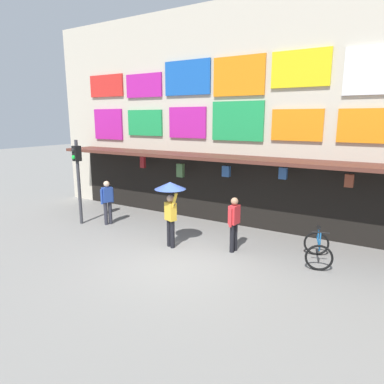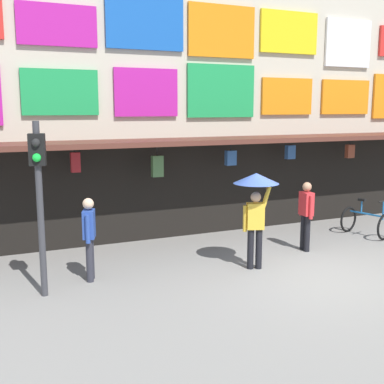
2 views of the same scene
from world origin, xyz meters
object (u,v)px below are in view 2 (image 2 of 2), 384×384
traffic_light_near (39,181)px  pedestrian_in_yellow (306,212)px  pedestrian_in_red (89,234)px  bicycle_parked (366,222)px  pedestrian_with_umbrella (256,194)px

traffic_light_near → pedestrian_in_yellow: 6.31m
pedestrian_in_red → traffic_light_near: bearing=-153.5°
bicycle_parked → pedestrian_in_yellow: pedestrian_in_yellow is taller
traffic_light_near → pedestrian_with_umbrella: size_ratio=1.54×
traffic_light_near → pedestrian_with_umbrella: traffic_light_near is taller
traffic_light_near → pedestrian_with_umbrella: 4.38m
traffic_light_near → pedestrian_in_red: 1.60m
traffic_light_near → pedestrian_in_yellow: (6.18, 0.45, -1.19)m
pedestrian_with_umbrella → pedestrian_in_red: bearing=168.2°
traffic_light_near → bicycle_parked: (8.54, 0.91, -1.75)m
bicycle_parked → pedestrian_with_umbrella: (-4.19, -1.14, 1.25)m
traffic_light_near → pedestrian_in_red: bearing=26.5°
bicycle_parked → pedestrian_with_umbrella: pedestrian_with_umbrella is taller
pedestrian_in_yellow → pedestrian_with_umbrella: (-1.83, -0.69, 0.69)m
pedestrian_in_yellow → bicycle_parked: bearing=10.9°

